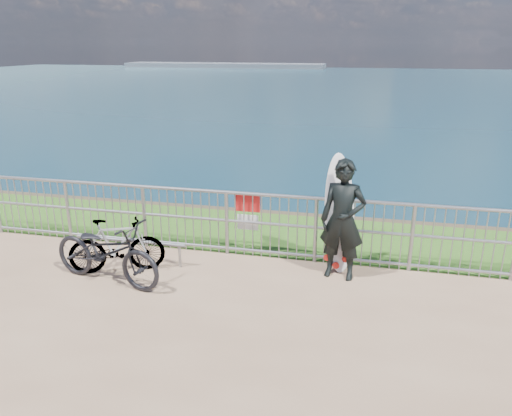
% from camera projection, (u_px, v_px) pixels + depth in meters
% --- Properties ---
extents(grass_strip, '(120.00, 120.00, 0.00)m').
position_uv_depth(grass_strip, '(269.00, 233.00, 9.49)').
color(grass_strip, '#295718').
rests_on(grass_strip, ground).
extents(seascape, '(260.00, 260.00, 5.00)m').
position_uv_depth(seascape, '(225.00, 68.00, 153.95)').
color(seascape, brown).
rests_on(seascape, ground).
extents(railing, '(10.06, 0.10, 1.13)m').
position_uv_depth(railing, '(257.00, 224.00, 8.29)').
color(railing, gray).
rests_on(railing, ground).
extents(surfer, '(0.73, 0.53, 1.85)m').
position_uv_depth(surfer, '(343.00, 220.00, 7.45)').
color(surfer, black).
rests_on(surfer, ground).
extents(surfboard, '(0.62, 0.59, 1.87)m').
position_uv_depth(surfboard, '(339.00, 218.00, 7.74)').
color(surfboard, white).
rests_on(surfboard, ground).
extents(bicycle_near, '(2.00, 1.06, 1.00)m').
position_uv_depth(bicycle_near, '(106.00, 252.00, 7.40)').
color(bicycle_near, black).
rests_on(bicycle_near, ground).
extents(bicycle_far, '(1.52, 0.95, 0.89)m').
position_uv_depth(bicycle_far, '(117.00, 246.00, 7.77)').
color(bicycle_far, black).
rests_on(bicycle_far, ground).
extents(bike_rack, '(1.91, 0.05, 0.40)m').
position_uv_depth(bike_rack, '(130.00, 243.00, 8.15)').
color(bike_rack, gray).
rests_on(bike_rack, ground).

